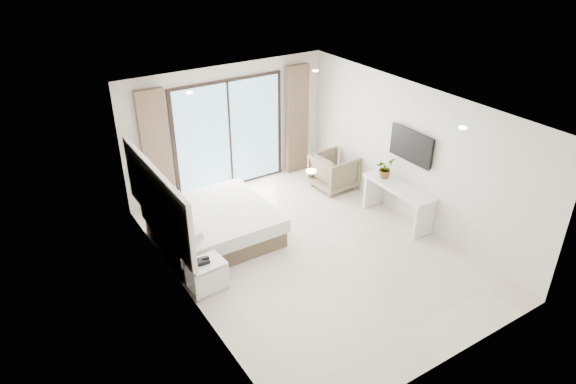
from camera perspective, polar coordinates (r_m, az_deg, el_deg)
name	(u,v)px	position (r m, az deg, el deg)	size (l,w,h in m)	color
ground	(310,251)	(9.27, 2.48, -6.61)	(6.20, 6.20, 0.00)	beige
room_shell	(274,156)	(9.04, -1.55, 3.98)	(4.62, 6.22, 2.72)	silver
bed	(213,225)	(9.54, -8.29, -3.64)	(2.07, 1.97, 0.72)	brown
nightstand	(207,275)	(8.38, -9.02, -9.12)	(0.60, 0.50, 0.51)	white
phone	(203,261)	(8.20, -9.45, -7.58)	(0.19, 0.15, 0.06)	black
console_desk	(398,195)	(10.12, 12.15, -0.36)	(0.49, 1.57, 0.77)	white
plant	(385,170)	(10.23, 10.70, 2.41)	(0.36, 0.40, 0.31)	#33662D
armchair	(334,170)	(11.24, 5.16, 2.48)	(0.84, 0.78, 0.86)	#7F7053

